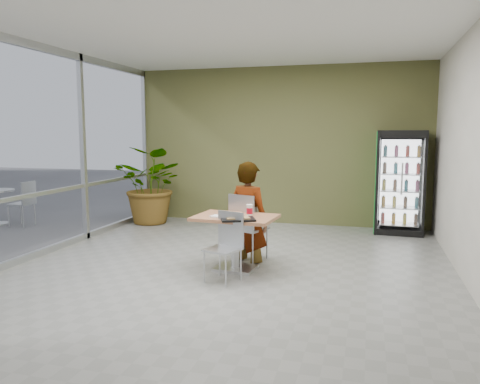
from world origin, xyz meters
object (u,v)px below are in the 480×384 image
object	(u,v)px
cafeteria_tray	(238,219)
seated_woman	(249,222)
chair_far	(245,222)
beverage_fridge	(400,182)
dining_table	(235,231)
soda_cup	(250,210)
potted_plant	(153,185)
chair_near	(227,241)

from	to	relation	value
cafeteria_tray	seated_woman	bearing A→B (deg)	94.26
chair_far	beverage_fridge	world-z (taller)	beverage_fridge
dining_table	soda_cup	size ratio (longest dim) A/B	7.41
dining_table	soda_cup	bearing A→B (deg)	21.49
dining_table	chair_far	bearing A→B (deg)	87.41
beverage_fridge	potted_plant	size ratio (longest dim) A/B	1.20
dining_table	soda_cup	xyz separation A→B (m)	(0.18, 0.07, 0.29)
dining_table	cafeteria_tray	distance (m)	0.38
potted_plant	dining_table	bearing A→B (deg)	-47.04
chair_far	seated_woman	distance (m)	0.06
chair_far	beverage_fridge	size ratio (longest dim) A/B	0.52
dining_table	chair_near	bearing A→B (deg)	-87.95
soda_cup	beverage_fridge	distance (m)	3.70
soda_cup	potted_plant	distance (m)	3.83
soda_cup	cafeteria_tray	xyz separation A→B (m)	(-0.07, -0.36, -0.06)
seated_woman	potted_plant	xyz separation A→B (m)	(-2.61, 2.24, 0.21)
seated_woman	beverage_fridge	distance (m)	3.45
dining_table	potted_plant	xyz separation A→B (m)	(-2.56, 2.74, 0.26)
cafeteria_tray	potted_plant	size ratio (longest dim) A/B	0.27
chair_near	potted_plant	xyz separation A→B (m)	(-2.57, 3.19, 0.28)
cafeteria_tray	beverage_fridge	bearing A→B (deg)	57.37
chair_far	cafeteria_tray	world-z (taller)	chair_far
soda_cup	beverage_fridge	bearing A→B (deg)	55.22
chair_near	cafeteria_tray	xyz separation A→B (m)	(0.10, 0.16, 0.25)
dining_table	seated_woman	world-z (taller)	seated_woman
dining_table	seated_woman	size ratio (longest dim) A/B	0.65
seated_woman	beverage_fridge	world-z (taller)	beverage_fridge
seated_woman	soda_cup	bearing A→B (deg)	126.53
cafeteria_tray	chair_far	bearing A→B (deg)	97.29
chair_near	beverage_fridge	size ratio (longest dim) A/B	0.46
chair_near	potted_plant	world-z (taller)	potted_plant
soda_cup	cafeteria_tray	world-z (taller)	soda_cup
chair_far	beverage_fridge	bearing A→B (deg)	-110.02
chair_far	chair_near	distance (m)	0.91
chair_near	dining_table	bearing A→B (deg)	110.18
dining_table	beverage_fridge	world-z (taller)	beverage_fridge
dining_table	chair_far	world-z (taller)	chair_far
soda_cup	potted_plant	bearing A→B (deg)	135.68
soda_cup	seated_woman	bearing A→B (deg)	105.97
seated_woman	chair_far	bearing A→B (deg)	72.92
chair_near	soda_cup	distance (m)	0.63
dining_table	potted_plant	bearing A→B (deg)	132.96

